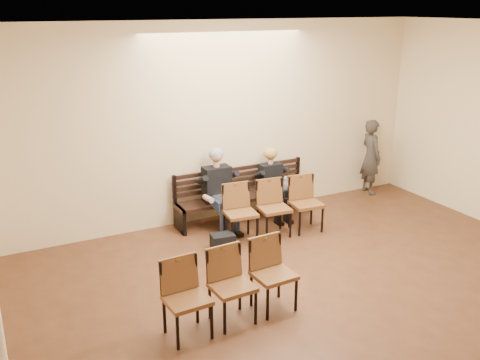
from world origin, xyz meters
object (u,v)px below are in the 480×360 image
object	(u,v)px
seated_woman	(273,186)
bag	(223,242)
chair_row_back	(232,287)
bench	(245,207)
water_bottle	(285,190)
seated_man	(219,188)
chair_row_front	(274,209)
passerby	(371,151)
laptop	(224,198)

from	to	relation	value
seated_woman	bag	distance (m)	1.75
chair_row_back	bench	bearing A→B (deg)	56.91
water_bottle	bag	distance (m)	1.73
water_bottle	bag	bearing A→B (deg)	-157.61
seated_man	chair_row_front	world-z (taller)	seated_man
passerby	chair_row_back	size ratio (longest dim) A/B	1.05
laptop	bench	bearing A→B (deg)	32.21
bench	laptop	xyz separation A→B (m)	(-0.53, -0.26, 0.34)
bench	seated_woman	xyz separation A→B (m)	(0.52, -0.12, 0.36)
seated_man	bag	distance (m)	1.12
laptop	bag	bearing A→B (deg)	-110.97
bench	seated_woman	world-z (taller)	seated_woman
bag	passerby	xyz separation A→B (m)	(3.88, 1.11, 0.75)
seated_woman	chair_row_front	distance (m)	0.87
seated_woman	bench	bearing A→B (deg)	166.98
seated_woman	laptop	bearing A→B (deg)	-172.45
seated_man	bench	bearing A→B (deg)	12.08
seated_woman	water_bottle	size ratio (longest dim) A/B	4.73
bag	chair_row_back	xyz separation A→B (m)	(-0.76, -1.89, 0.34)
seated_woman	seated_man	bearing A→B (deg)	180.00
seated_man	seated_woman	distance (m)	1.09
seated_woman	laptop	xyz separation A→B (m)	(-1.05, -0.14, -0.02)
passerby	seated_woman	bearing A→B (deg)	103.38
seated_woman	chair_row_front	size ratio (longest dim) A/B	0.69
water_bottle	chair_row_back	distance (m)	3.43
bench	bag	size ratio (longest dim) A/B	7.13
laptop	chair_row_back	size ratio (longest dim) A/B	0.19
bench	chair_row_front	size ratio (longest dim) A/B	1.52
water_bottle	chair_row_front	distance (m)	0.74
passerby	chair_row_back	world-z (taller)	passerby
passerby	water_bottle	bearing A→B (deg)	109.63
bag	chair_row_back	distance (m)	2.07
laptop	chair_row_front	xyz separation A→B (m)	(0.63, -0.62, -0.09)
water_bottle	chair_row_front	world-z (taller)	chair_row_front
chair_row_front	bench	bearing A→B (deg)	102.41
seated_man	chair_row_back	world-z (taller)	seated_man
bench	chair_row_front	distance (m)	0.92
bench	seated_man	xyz separation A→B (m)	(-0.56, -0.12, 0.48)
bench	water_bottle	bearing A→B (deg)	-30.40
laptop	chair_row_back	xyz separation A→B (m)	(-1.15, -2.64, -0.10)
bench	seated_woman	size ratio (longest dim) A/B	2.22
seated_woman	water_bottle	world-z (taller)	seated_woman
laptop	bag	world-z (taller)	laptop
chair_row_front	seated_man	bearing A→B (deg)	136.97
seated_man	water_bottle	size ratio (longest dim) A/B	5.72
bag	water_bottle	bearing A→B (deg)	22.39
water_bottle	passerby	world-z (taller)	passerby
bench	bag	xyz separation A→B (m)	(-0.92, -1.01, -0.09)
seated_man	seated_woman	world-z (taller)	seated_man
seated_man	chair_row_front	xyz separation A→B (m)	(0.66, -0.76, -0.23)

